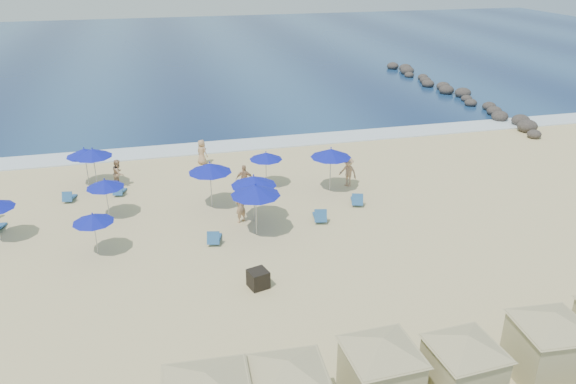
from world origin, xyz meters
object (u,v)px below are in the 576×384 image
object	(u,v)px
umbrella_7	(254,181)
beachgoer_2	(245,179)
umbrella_5	(256,190)
umbrella_6	(210,168)
cabana_4	(550,337)
umbrella_2	(93,218)
cabana_2	(381,363)
beachgoer_4	(202,152)
umbrella_9	(331,153)
umbrella_8	(266,156)
trash_bin	(258,279)
rock_jetty	(452,92)
umbrella_1	(93,153)
umbrella_3	(84,152)
umbrella_4	(105,184)
beachgoer_3	(348,172)
beachgoer_1	(118,173)
beachgoer_5	(241,206)
cabana_3	(464,359)

from	to	relation	value
umbrella_7	beachgoer_2	bearing A→B (deg)	87.55
umbrella_5	umbrella_6	size ratio (longest dim) A/B	1.04
cabana_4	umbrella_2	world-z (taller)	cabana_4
cabana_2	beachgoer_4	xyz separation A→B (m)	(-2.92, 21.91, -0.75)
umbrella_9	umbrella_8	bearing A→B (deg)	156.29
cabana_4	umbrella_6	world-z (taller)	cabana_4
trash_bin	cabana_4	bearing A→B (deg)	-58.93
rock_jetty	umbrella_1	distance (m)	34.16
rock_jetty	cabana_2	bearing A→B (deg)	-122.21
rock_jetty	umbrella_3	distance (m)	34.41
umbrella_1	umbrella_8	bearing A→B (deg)	-13.03
cabana_4	umbrella_4	xyz separation A→B (m)	(-13.98, 15.52, 0.30)
umbrella_4	beachgoer_3	bearing A→B (deg)	3.93
rock_jetty	umbrella_4	size ratio (longest dim) A/B	12.43
cabana_4	umbrella_3	world-z (taller)	cabana_4
umbrella_4	beachgoer_1	xyz separation A→B (m)	(0.44, 3.98, -1.03)
umbrella_9	beachgoer_3	world-z (taller)	umbrella_9
trash_bin	beachgoer_2	distance (m)	9.54
umbrella_6	beachgoer_5	distance (m)	2.78
umbrella_2	umbrella_6	distance (m)	6.75
cabana_2	beachgoer_4	size ratio (longest dim) A/B	2.70
cabana_3	umbrella_4	bearing A→B (deg)	124.74
trash_bin	beachgoer_4	xyz separation A→B (m)	(-0.67, 14.74, 0.43)
umbrella_5	umbrella_9	distance (m)	6.61
cabana_3	cabana_4	bearing A→B (deg)	3.63
cabana_4	umbrella_8	distance (m)	18.32
cabana_2	beachgoer_1	size ratio (longest dim) A/B	2.61
umbrella_9	beachgoer_3	distance (m)	1.88
umbrella_4	umbrella_7	distance (m)	7.51
umbrella_3	beachgoer_1	size ratio (longest dim) A/B	1.41
umbrella_6	umbrella_8	xyz separation A→B (m)	(3.40, 2.07, -0.38)
cabana_4	rock_jetty	bearing A→B (deg)	65.09
trash_bin	umbrella_1	distance (m)	14.31
umbrella_8	rock_jetty	bearing A→B (deg)	38.42
umbrella_2	umbrella_8	bearing A→B (deg)	32.70
trash_bin	umbrella_9	bearing A→B (deg)	40.07
umbrella_6	beachgoer_4	bearing A→B (deg)	88.17
beachgoer_1	beachgoer_5	world-z (taller)	beachgoer_5
umbrella_1	beachgoer_3	size ratio (longest dim) A/B	1.41
umbrella_7	beachgoer_3	size ratio (longest dim) A/B	1.49
rock_jetty	cabana_2	world-z (taller)	cabana_2
umbrella_4	umbrella_8	size ratio (longest dim) A/B	1.00
umbrella_6	beachgoer_4	size ratio (longest dim) A/B	1.62
umbrella_9	umbrella_4	bearing A→B (deg)	-177.51
umbrella_2	umbrella_9	xyz separation A→B (m)	(12.39, 4.31, 0.46)
rock_jetty	umbrella_9	world-z (taller)	umbrella_9
umbrella_4	rock_jetty	bearing A→B (deg)	32.23
umbrella_4	umbrella_7	world-z (taller)	umbrella_7
cabana_2	cabana_4	distance (m)	5.59
umbrella_3	beachgoer_5	size ratio (longest dim) A/B	1.35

